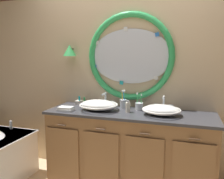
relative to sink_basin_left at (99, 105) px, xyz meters
The scene contains 11 objects.
back_wall_assembly 0.56m from the sink_basin_left, 55.13° to the left, with size 6.40×0.26×2.60m.
vanity_counter 0.62m from the sink_basin_left, ahead, with size 1.89×0.61×0.89m.
sink_basin_left is the anchor object (origin of this frame).
sink_basin_right 0.72m from the sink_basin_left, ahead, with size 0.41×0.41×0.11m.
faucet_set_left 0.23m from the sink_basin_left, 90.00° to the left, with size 0.24×0.14×0.18m.
faucet_set_right 0.75m from the sink_basin_left, 17.71° to the left, with size 0.22×0.13×0.17m.
toothbrush_holder_left 0.32m from the sink_basin_left, 39.46° to the left, with size 0.09×0.09×0.22m.
toothbrush_holder_right 0.47m from the sink_basin_left, 18.19° to the left, with size 0.09×0.09×0.21m.
soap_dispenser 0.35m from the sink_basin_left, ahead, with size 0.05×0.06×0.14m.
folded_hand_towel 0.38m from the sink_basin_left, 156.80° to the right, with size 0.18×0.12×0.05m.
toiletry_basket 0.40m from the sink_basin_left, 144.84° to the left, with size 0.16×0.09×0.11m.
Camera 1 is at (0.72, -2.21, 1.52)m, focal length 37.01 mm.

